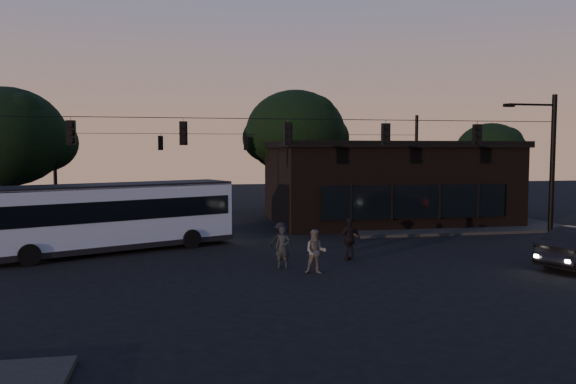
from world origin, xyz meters
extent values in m
plane|color=black|center=(0.00, 0.00, 0.00)|extent=(120.00, 120.00, 0.00)
cube|color=black|center=(12.00, 14.00, 0.07)|extent=(14.00, 10.00, 0.15)
cube|color=black|center=(-14.00, 14.00, 0.07)|extent=(14.00, 10.00, 0.15)
cube|color=black|center=(9.00, 16.00, 2.50)|extent=(15.00, 10.00, 5.00)
cube|color=black|center=(9.00, 16.00, 5.20)|extent=(15.40, 10.40, 0.40)
cube|color=black|center=(9.00, 10.88, 1.80)|extent=(11.50, 0.18, 2.00)
cylinder|color=black|center=(4.00, 22.00, 2.00)|extent=(0.44, 0.44, 4.00)
ellipsoid|color=black|center=(4.00, 22.00, 6.20)|extent=(7.60, 7.60, 6.46)
cylinder|color=black|center=(18.00, 18.00, 1.50)|extent=(0.44, 0.44, 3.00)
ellipsoid|color=black|center=(18.00, 18.00, 4.65)|extent=(5.20, 5.20, 4.42)
cylinder|color=black|center=(-14.00, 13.00, 1.80)|extent=(0.44, 0.44, 3.60)
ellipsoid|color=black|center=(-14.00, 13.00, 5.58)|extent=(6.40, 6.40, 5.44)
cylinder|color=black|center=(13.00, 4.00, 3.75)|extent=(0.24, 0.24, 7.50)
cylinder|color=black|center=(0.00, 4.00, 6.20)|extent=(26.00, 0.03, 0.03)
cube|color=black|center=(-9.00, 4.00, 5.55)|extent=(0.34, 0.30, 1.00)
cube|color=black|center=(-4.50, 4.00, 5.55)|extent=(0.34, 0.30, 1.00)
cube|color=black|center=(0.00, 4.00, 5.55)|extent=(0.34, 0.30, 1.00)
cube|color=black|center=(4.50, 4.00, 5.55)|extent=(0.34, 0.30, 1.00)
cube|color=black|center=(9.00, 4.00, 5.55)|extent=(0.34, 0.30, 1.00)
cylinder|color=black|center=(-13.00, 20.00, 3.75)|extent=(0.24, 0.24, 7.50)
cylinder|color=black|center=(13.00, 20.00, 3.75)|extent=(0.24, 0.24, 7.50)
cylinder|color=black|center=(0.00, 20.00, 6.00)|extent=(26.00, 0.03, 0.03)
cube|color=black|center=(-6.00, 20.00, 5.35)|extent=(0.34, 0.30, 1.00)
cube|color=black|center=(0.00, 20.00, 5.35)|extent=(0.34, 0.30, 1.00)
cube|color=black|center=(6.00, 20.00, 5.35)|extent=(0.34, 0.30, 1.00)
cube|color=#99A7C2|center=(-7.81, 7.44, 1.82)|extent=(11.47, 7.12, 2.70)
cube|color=black|center=(-7.81, 7.44, 2.08)|extent=(11.07, 6.97, 0.93)
cube|color=black|center=(-7.81, 7.44, 3.17)|extent=(11.47, 7.12, 0.16)
cube|color=black|center=(-7.81, 7.44, 0.36)|extent=(11.58, 7.22, 0.26)
cylinder|color=black|center=(-10.91, 4.59, 0.47)|extent=(0.96, 0.63, 0.93)
cylinder|color=black|center=(-11.99, 6.95, 0.47)|extent=(0.96, 0.63, 0.93)
cylinder|color=black|center=(-4.15, 7.68, 0.47)|extent=(0.96, 0.63, 0.93)
cylinder|color=black|center=(-5.24, 10.04, 0.47)|extent=(0.96, 0.63, 0.93)
imported|color=black|center=(-0.54, 2.31, 0.84)|extent=(0.69, 0.54, 1.68)
imported|color=#54524C|center=(0.52, 0.93, 0.87)|extent=(0.96, 0.82, 1.74)
imported|color=black|center=(2.62, 3.27, 0.94)|extent=(1.18, 0.75, 1.87)
imported|color=black|center=(-0.31, 4.10, 0.82)|extent=(1.11, 0.70, 1.64)
camera|label=1|loc=(-4.61, -20.19, 4.82)|focal=35.00mm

